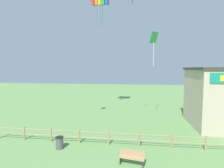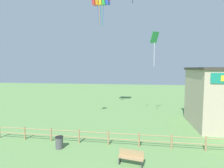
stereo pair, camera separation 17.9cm
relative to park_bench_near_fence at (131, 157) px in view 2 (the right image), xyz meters
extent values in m
cylinder|color=#9E7F56|center=(-9.09, 2.62, 0.06)|extent=(0.14, 0.14, 1.12)
cylinder|color=#9E7F56|center=(-6.69, 2.62, 0.06)|extent=(0.14, 0.14, 1.12)
cylinder|color=#9E7F56|center=(-4.29, 2.62, 0.06)|extent=(0.14, 0.14, 1.12)
cylinder|color=#9E7F56|center=(-1.89, 2.62, 0.06)|extent=(0.14, 0.14, 1.12)
cylinder|color=#9E7F56|center=(0.51, 2.62, 0.06)|extent=(0.14, 0.14, 1.12)
cylinder|color=#9E7F56|center=(2.91, 2.62, 0.06)|extent=(0.14, 0.14, 1.12)
cylinder|color=#9E7F56|center=(5.32, 2.62, 0.06)|extent=(0.14, 0.14, 1.12)
cylinder|color=#9E7F56|center=(-1.89, 2.62, 0.45)|extent=(19.20, 0.07, 0.07)
cylinder|color=#9E7F56|center=(-1.89, 2.62, 0.00)|extent=(19.20, 0.07, 0.07)
cube|color=#9E7F56|center=(-0.01, -0.07, -0.03)|extent=(1.63, 0.67, 0.05)
cube|color=#9E7F56|center=(0.02, 0.11, 0.21)|extent=(1.56, 0.32, 0.43)
cube|color=#2D2D33|center=(-0.71, 0.06, -0.28)|extent=(0.12, 0.36, 0.45)
cube|color=#2D2D33|center=(0.69, -0.19, -0.28)|extent=(0.12, 0.36, 0.45)
cylinder|color=#4C4C51|center=(-5.44, 1.47, -0.07)|extent=(0.56, 0.56, 0.87)
cylinder|color=black|center=(-5.44, 1.47, 0.39)|extent=(0.60, 0.60, 0.04)
cube|color=red|center=(-5.46, 12.99, 14.65)|extent=(0.41, 1.77, 1.76)
cylinder|color=blue|center=(-4.93, 12.76, 12.60)|extent=(0.24, 0.43, 2.79)
cylinder|color=orange|center=(-4.77, 12.74, 12.60)|extent=(0.15, 0.45, 2.79)
cylinder|color=blue|center=(-4.61, 12.73, 12.60)|extent=(0.05, 0.45, 2.79)
cylinder|color=green|center=(-4.44, 12.74, 12.60)|extent=(0.15, 0.45, 2.79)
cylinder|color=blue|center=(-4.28, 12.75, 12.60)|extent=(0.24, 0.43, 2.79)
cube|color=green|center=(2.20, 10.36, 9.05)|extent=(1.07, 0.99, 1.23)
cylinder|color=white|center=(2.20, 10.36, 7.13)|extent=(0.05, 0.05, 2.78)
camera|label=1|loc=(0.17, -10.53, 5.52)|focal=28.00mm
camera|label=2|loc=(0.35, -10.51, 5.52)|focal=28.00mm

